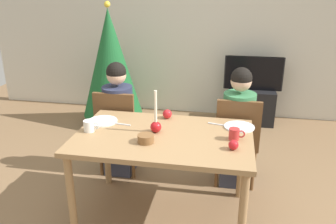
{
  "coord_description": "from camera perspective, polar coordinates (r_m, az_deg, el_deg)",
  "views": [
    {
      "loc": [
        0.5,
        -2.46,
        1.9
      ],
      "look_at": [
        0.0,
        0.2,
        0.87
      ],
      "focal_mm": 37.22,
      "sensor_mm": 36.0,
      "label": 1
    }
  ],
  "objects": [
    {
      "name": "plate_right",
      "position": [
        2.96,
        11.6,
        -2.38
      ],
      "size": [
        0.25,
        0.25,
        0.01
      ],
      "primitive_type": "cylinder",
      "color": "silver",
      "rests_on": "dining_table"
    },
    {
      "name": "person_right_child",
      "position": [
        3.38,
        11.31,
        -2.83
      ],
      "size": [
        0.3,
        0.3,
        1.17
      ],
      "color": "#33384C",
      "rests_on": "ground"
    },
    {
      "name": "fork_left",
      "position": [
        2.98,
        -7.74,
        -1.97
      ],
      "size": [
        0.18,
        0.04,
        0.01
      ],
      "primitive_type": "cube",
      "rotation": [
        0.0,
        0.0,
        -0.14
      ],
      "color": "silver",
      "rests_on": "dining_table"
    },
    {
      "name": "apple_near_candle",
      "position": [
        2.56,
        10.67,
        -5.31
      ],
      "size": [
        0.07,
        0.07,
        0.07
      ],
      "primitive_type": "sphere",
      "color": "red",
      "rests_on": "dining_table"
    },
    {
      "name": "ground_plane",
      "position": [
        3.15,
        -0.7,
        -16.29
      ],
      "size": [
        7.68,
        7.68,
        0.0
      ],
      "primitive_type": "plane",
      "color": "brown"
    },
    {
      "name": "back_wall",
      "position": [
        5.12,
        5.12,
        13.97
      ],
      "size": [
        6.4,
        0.1,
        2.6
      ],
      "primitive_type": "cube",
      "color": "beige",
      "rests_on": "ground"
    },
    {
      "name": "fork_right",
      "position": [
        2.98,
        8.22,
        -2.04
      ],
      "size": [
        0.18,
        0.05,
        0.01
      ],
      "primitive_type": "cube",
      "rotation": [
        0.0,
        0.0,
        -0.22
      ],
      "color": "silver",
      "rests_on": "dining_table"
    },
    {
      "name": "christmas_tree",
      "position": [
        4.77,
        -9.38,
        7.88
      ],
      "size": [
        0.81,
        0.81,
        1.65
      ],
      "color": "brown",
      "rests_on": "ground"
    },
    {
      "name": "chair_right",
      "position": [
        3.37,
        11.24,
        -3.95
      ],
      "size": [
        0.4,
        0.4,
        0.9
      ],
      "color": "brown",
      "rests_on": "ground"
    },
    {
      "name": "chair_left",
      "position": [
        3.54,
        -8.18,
        -2.51
      ],
      "size": [
        0.4,
        0.4,
        0.9
      ],
      "color": "brown",
      "rests_on": "ground"
    },
    {
      "name": "dining_table",
      "position": [
        2.8,
        -0.76,
        -5.33
      ],
      "size": [
        1.4,
        0.9,
        0.75
      ],
      "color": "#99754C",
      "rests_on": "ground"
    },
    {
      "name": "person_left_child",
      "position": [
        3.55,
        -8.06,
        -1.45
      ],
      "size": [
        0.3,
        0.3,
        1.17
      ],
      "color": "#33384C",
      "rests_on": "ground"
    },
    {
      "name": "candle_centerpiece",
      "position": [
        2.78,
        -2.01,
        -1.98
      ],
      "size": [
        0.09,
        0.09,
        0.35
      ],
      "color": "red",
      "rests_on": "dining_table"
    },
    {
      "name": "mug_right",
      "position": [
        2.72,
        10.85,
        -3.57
      ],
      "size": [
        0.12,
        0.08,
        0.09
      ],
      "color": "#B72D2D",
      "rests_on": "dining_table"
    },
    {
      "name": "mug_left",
      "position": [
        2.88,
        -12.73,
        -2.23
      ],
      "size": [
        0.13,
        0.09,
        0.09
      ],
      "color": "white",
      "rests_on": "dining_table"
    },
    {
      "name": "tv",
      "position": [
        4.92,
        13.83,
        6.18
      ],
      "size": [
        0.79,
        0.05,
        0.46
      ],
      "color": "black",
      "rests_on": "tv_stand"
    },
    {
      "name": "plate_left",
      "position": [
        3.07,
        -10.68,
        -1.46
      ],
      "size": [
        0.26,
        0.26,
        0.01
      ],
      "primitive_type": "cylinder",
      "color": "silver",
      "rests_on": "dining_table"
    },
    {
      "name": "bowl_walnuts",
      "position": [
        2.63,
        -3.66,
        -4.36
      ],
      "size": [
        0.12,
        0.12,
        0.06
      ],
      "primitive_type": "cylinder",
      "color": "brown",
      "rests_on": "dining_table"
    },
    {
      "name": "apple_by_left_plate",
      "position": [
        3.07,
        -0.12,
        -0.32
      ],
      "size": [
        0.08,
        0.08,
        0.08
      ],
      "primitive_type": "sphere",
      "color": "red",
      "rests_on": "dining_table"
    },
    {
      "name": "tv_stand",
      "position": [
        5.05,
        13.38,
        1.01
      ],
      "size": [
        0.64,
        0.4,
        0.48
      ],
      "primitive_type": "cube",
      "color": "black",
      "rests_on": "ground"
    }
  ]
}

